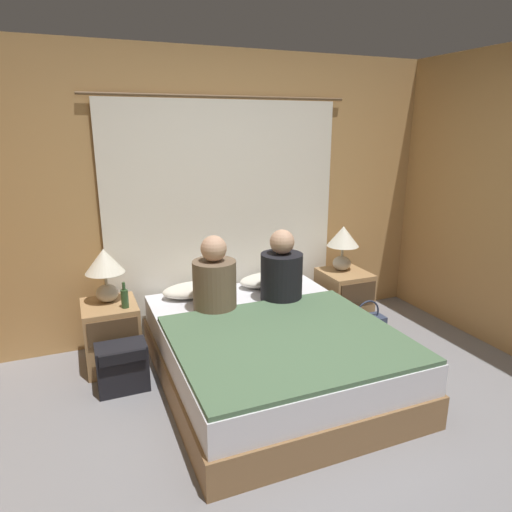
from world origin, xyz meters
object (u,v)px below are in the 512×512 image
(lamp_right, at_px, (343,241))
(beer_bottle_on_left_stand, at_px, (125,298))
(lamp_left, at_px, (105,267))
(nightstand_right, at_px, (344,297))
(pillow_left, at_px, (197,289))
(backpack_on_floor, at_px, (122,364))
(handbag_on_floor, at_px, (367,327))
(person_right_in_bed, at_px, (282,272))
(nightstand_left, at_px, (112,335))
(person_left_in_bed, at_px, (214,280))
(pillow_right, at_px, (271,279))
(bed, at_px, (271,353))

(lamp_right, distance_m, beer_bottle_on_left_stand, 2.07)
(lamp_left, bearing_deg, nightstand_right, -1.72)
(pillow_left, bearing_deg, lamp_left, -177.95)
(nightstand_right, height_order, backpack_on_floor, nightstand_right)
(handbag_on_floor, bearing_deg, beer_bottle_on_left_stand, 172.84)
(nightstand_right, bearing_deg, person_right_in_bed, -161.78)
(nightstand_right, bearing_deg, backpack_on_floor, -169.29)
(nightstand_left, distance_m, handbag_on_floor, 2.22)
(nightstand_left, relative_size, person_left_in_bed, 0.86)
(person_left_in_bed, height_order, beer_bottle_on_left_stand, person_left_in_bed)
(lamp_left, height_order, pillow_right, lamp_left)
(pillow_right, distance_m, beer_bottle_on_left_stand, 1.34)
(lamp_right, bearing_deg, pillow_left, 178.95)
(pillow_left, relative_size, beer_bottle_on_left_stand, 2.93)
(nightstand_left, height_order, pillow_left, pillow_left)
(backpack_on_floor, bearing_deg, person_left_in_bed, 10.56)
(pillow_right, bearing_deg, beer_bottle_on_left_stand, -170.90)
(nightstand_left, distance_m, person_right_in_bed, 1.46)
(lamp_right, xyz_separation_m, handbag_on_floor, (0.01, -0.44, -0.69))
(nightstand_right, height_order, lamp_left, lamp_left)
(nightstand_left, xyz_separation_m, nightstand_right, (2.17, 0.00, 0.00))
(nightstand_right, distance_m, lamp_left, 2.24)
(lamp_right, distance_m, backpack_on_floor, 2.27)
(nightstand_right, height_order, lamp_right, lamp_right)
(nightstand_left, bearing_deg, bed, -32.50)
(nightstand_right, bearing_deg, lamp_right, 90.00)
(pillow_right, height_order, handbag_on_floor, pillow_right)
(pillow_right, bearing_deg, person_right_in_bed, -100.10)
(lamp_right, xyz_separation_m, backpack_on_floor, (-2.14, -0.47, -0.61))
(pillow_right, distance_m, person_right_in_bed, 0.41)
(lamp_left, relative_size, lamp_right, 1.00)
(lamp_left, height_order, backpack_on_floor, lamp_left)
(lamp_left, distance_m, handbag_on_floor, 2.33)
(nightstand_left, bearing_deg, nightstand_right, 0.00)
(person_left_in_bed, xyz_separation_m, person_right_in_bed, (0.58, 0.00, -0.00))
(handbag_on_floor, bearing_deg, nightstand_left, 170.13)
(lamp_right, distance_m, handbag_on_floor, 0.82)
(pillow_right, height_order, backpack_on_floor, pillow_right)
(lamp_right, bearing_deg, nightstand_right, -90.00)
(lamp_right, xyz_separation_m, person_right_in_bed, (-0.80, -0.33, -0.11))
(nightstand_right, relative_size, person_right_in_bed, 0.87)
(handbag_on_floor, bearing_deg, bed, -164.10)
(nightstand_right, bearing_deg, nightstand_left, 180.00)
(pillow_left, bearing_deg, person_right_in_bed, -29.27)
(bed, bearing_deg, pillow_right, 66.02)
(backpack_on_floor, height_order, handbag_on_floor, handbag_on_floor)
(bed, bearing_deg, lamp_right, 34.89)
(bed, relative_size, person_left_in_bed, 3.21)
(lamp_left, xyz_separation_m, person_right_in_bed, (1.37, -0.33, -0.11))
(pillow_left, height_order, pillow_right, same)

